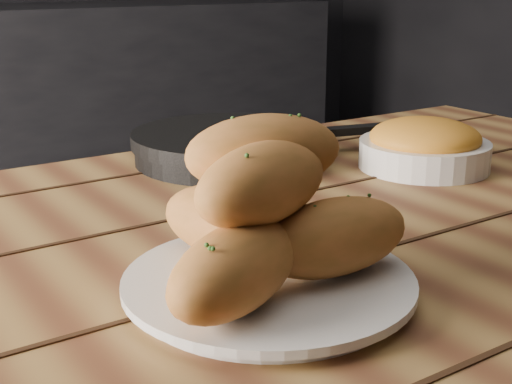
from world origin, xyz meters
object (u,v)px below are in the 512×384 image
bread_rolls (266,213)px  skillet (232,145)px  table (275,315)px  bowl (424,146)px  plate (269,285)px

bread_rolls → skillet: bearing=61.5°
table → skillet: bearing=66.5°
table → bowl: bowl is taller
bread_rolls → bowl: (0.43, 0.22, -0.04)m
bread_rolls → skillet: bread_rolls is taller
table → bowl: 0.37m
skillet → bowl: size_ratio=2.28×
bread_rolls → table: bearing=51.3°
plate → bowl: 0.48m
bread_rolls → skillet: size_ratio=0.64×
plate → bowl: (0.43, 0.22, 0.02)m
plate → skillet: skillet is taller
table → plate: 0.19m
bowl → plate: bearing=-152.4°
table → bread_rolls: bearing=-128.7°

